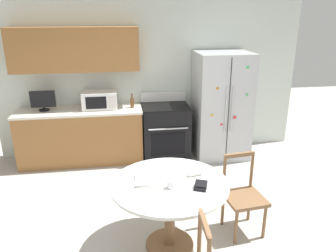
{
  "coord_description": "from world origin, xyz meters",
  "views": [
    {
      "loc": [
        -0.54,
        -2.94,
        2.41
      ],
      "look_at": [
        0.07,
        1.15,
        0.95
      ],
      "focal_mm": 35.0,
      "sensor_mm": 36.0,
      "label": 1
    }
  ],
  "objects_px": {
    "oven_range": "(165,131)",
    "counter_bottle": "(132,102)",
    "refrigerator": "(221,106)",
    "candle_glass": "(171,185)",
    "countertop_tv": "(43,100)",
    "dining_chair_right": "(243,197)",
    "wallet": "(201,186)",
    "microwave": "(100,100)"
  },
  "relations": [
    {
      "from": "microwave",
      "to": "wallet",
      "type": "height_order",
      "value": "microwave"
    },
    {
      "from": "candle_glass",
      "to": "wallet",
      "type": "bearing_deg",
      "value": -11.19
    },
    {
      "from": "refrigerator",
      "to": "dining_chair_right",
      "type": "height_order",
      "value": "refrigerator"
    },
    {
      "from": "refrigerator",
      "to": "candle_glass",
      "type": "relative_size",
      "value": 20.66
    },
    {
      "from": "refrigerator",
      "to": "countertop_tv",
      "type": "relative_size",
      "value": 4.64
    },
    {
      "from": "candle_glass",
      "to": "wallet",
      "type": "relative_size",
      "value": 0.53
    },
    {
      "from": "counter_bottle",
      "to": "candle_glass",
      "type": "xyz_separation_m",
      "value": [
        0.26,
        -2.44,
        -0.19
      ]
    },
    {
      "from": "counter_bottle",
      "to": "dining_chair_right",
      "type": "relative_size",
      "value": 0.26
    },
    {
      "from": "refrigerator",
      "to": "oven_range",
      "type": "bearing_deg",
      "value": 176.16
    },
    {
      "from": "dining_chair_right",
      "to": "refrigerator",
      "type": "bearing_deg",
      "value": -106.76
    },
    {
      "from": "wallet",
      "to": "countertop_tv",
      "type": "bearing_deg",
      "value": 127.69
    },
    {
      "from": "counter_bottle",
      "to": "wallet",
      "type": "relative_size",
      "value": 1.42
    },
    {
      "from": "dining_chair_right",
      "to": "candle_glass",
      "type": "xyz_separation_m",
      "value": [
        -0.86,
        -0.25,
        0.36
      ]
    },
    {
      "from": "counter_bottle",
      "to": "candle_glass",
      "type": "height_order",
      "value": "counter_bottle"
    },
    {
      "from": "refrigerator",
      "to": "counter_bottle",
      "type": "distance_m",
      "value": 1.5
    },
    {
      "from": "countertop_tv",
      "to": "counter_bottle",
      "type": "bearing_deg",
      "value": -1.28
    },
    {
      "from": "counter_bottle",
      "to": "wallet",
      "type": "bearing_deg",
      "value": -77.66
    },
    {
      "from": "oven_range",
      "to": "candle_glass",
      "type": "xyz_separation_m",
      "value": [
        -0.29,
        -2.41,
        0.33
      ]
    },
    {
      "from": "dining_chair_right",
      "to": "counter_bottle",
      "type": "bearing_deg",
      "value": -69.53
    },
    {
      "from": "refrigerator",
      "to": "wallet",
      "type": "bearing_deg",
      "value": -111.6
    },
    {
      "from": "oven_range",
      "to": "counter_bottle",
      "type": "distance_m",
      "value": 0.75
    },
    {
      "from": "dining_chair_right",
      "to": "wallet",
      "type": "xyz_separation_m",
      "value": [
        -0.58,
        -0.3,
        0.35
      ]
    },
    {
      "from": "microwave",
      "to": "wallet",
      "type": "relative_size",
      "value": 3.4
    },
    {
      "from": "dining_chair_right",
      "to": "wallet",
      "type": "bearing_deg",
      "value": 20.96
    },
    {
      "from": "wallet",
      "to": "dining_chair_right",
      "type": "bearing_deg",
      "value": 27.66
    },
    {
      "from": "refrigerator",
      "to": "dining_chair_right",
      "type": "relative_size",
      "value": 1.98
    },
    {
      "from": "refrigerator",
      "to": "microwave",
      "type": "height_order",
      "value": "refrigerator"
    },
    {
      "from": "counter_bottle",
      "to": "countertop_tv",
      "type": "bearing_deg",
      "value": 178.72
    },
    {
      "from": "counter_bottle",
      "to": "dining_chair_right",
      "type": "height_order",
      "value": "counter_bottle"
    },
    {
      "from": "wallet",
      "to": "microwave",
      "type": "bearing_deg",
      "value": 112.82
    },
    {
      "from": "oven_range",
      "to": "wallet",
      "type": "bearing_deg",
      "value": -90.03
    },
    {
      "from": "counter_bottle",
      "to": "candle_glass",
      "type": "relative_size",
      "value": 2.69
    },
    {
      "from": "countertop_tv",
      "to": "counter_bottle",
      "type": "xyz_separation_m",
      "value": [
        1.41,
        -0.03,
        -0.09
      ]
    },
    {
      "from": "candle_glass",
      "to": "dining_chair_right",
      "type": "bearing_deg",
      "value": 15.94
    },
    {
      "from": "oven_range",
      "to": "microwave",
      "type": "distance_m",
      "value": 1.21
    },
    {
      "from": "microwave",
      "to": "countertop_tv",
      "type": "height_order",
      "value": "countertop_tv"
    },
    {
      "from": "countertop_tv",
      "to": "dining_chair_right",
      "type": "height_order",
      "value": "countertop_tv"
    },
    {
      "from": "dining_chair_right",
      "to": "oven_range",
      "type": "bearing_deg",
      "value": -81.74
    },
    {
      "from": "countertop_tv",
      "to": "dining_chair_right",
      "type": "xyz_separation_m",
      "value": [
        2.53,
        -2.22,
        -0.64
      ]
    },
    {
      "from": "countertop_tv",
      "to": "dining_chair_right",
      "type": "bearing_deg",
      "value": -41.3
    },
    {
      "from": "refrigerator",
      "to": "candle_glass",
      "type": "height_order",
      "value": "refrigerator"
    },
    {
      "from": "microwave",
      "to": "counter_bottle",
      "type": "relative_size",
      "value": 2.39
    }
  ]
}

